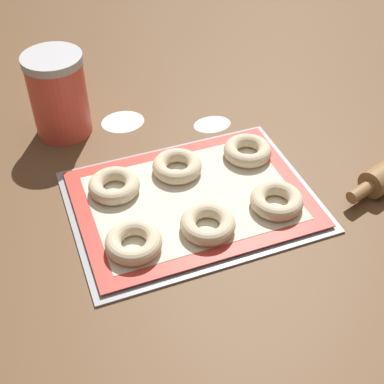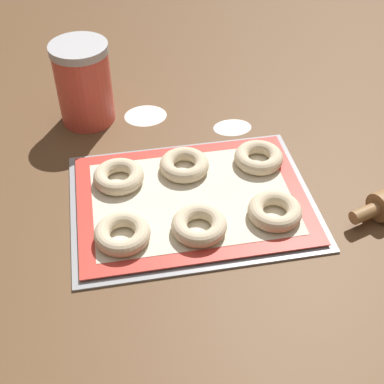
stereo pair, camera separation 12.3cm
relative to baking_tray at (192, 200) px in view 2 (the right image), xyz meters
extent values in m
plane|color=brown|center=(0.02, 0.01, 0.00)|extent=(2.80, 2.80, 0.00)
cube|color=#93969B|center=(0.00, 0.00, 0.00)|extent=(0.42, 0.32, 0.01)
cube|color=red|center=(0.00, 0.00, 0.01)|extent=(0.40, 0.30, 0.00)
cube|color=beige|center=(0.00, 0.00, 0.01)|extent=(0.35, 0.24, 0.00)
torus|color=beige|center=(-0.13, -0.08, 0.02)|extent=(0.09, 0.09, 0.03)
torus|color=beige|center=(0.00, -0.08, 0.02)|extent=(0.09, 0.09, 0.03)
torus|color=beige|center=(0.13, -0.07, 0.02)|extent=(0.09, 0.09, 0.03)
torus|color=beige|center=(-0.12, 0.06, 0.02)|extent=(0.09, 0.09, 0.03)
torus|color=beige|center=(0.00, 0.08, 0.02)|extent=(0.09, 0.09, 0.03)
torus|color=beige|center=(0.14, 0.07, 0.02)|extent=(0.09, 0.09, 0.03)
cylinder|color=#DB4C3D|center=(-0.17, 0.29, 0.07)|extent=(0.11, 0.11, 0.15)
cylinder|color=#B2B2B7|center=(-0.17, 0.29, 0.16)|extent=(0.12, 0.12, 0.02)
cylinder|color=olive|center=(0.27, -0.10, 0.02)|extent=(0.05, 0.04, 0.02)
ellipsoid|color=white|center=(0.12, 0.21, 0.00)|extent=(0.08, 0.06, 0.00)
ellipsoid|color=white|center=(-0.05, 0.28, 0.00)|extent=(0.09, 0.08, 0.00)
camera|label=1|loc=(-0.24, -0.64, 0.65)|focal=50.00mm
camera|label=2|loc=(-0.12, -0.67, 0.65)|focal=50.00mm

